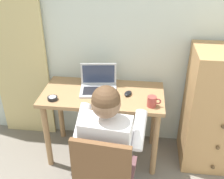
% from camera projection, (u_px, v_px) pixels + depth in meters
% --- Properties ---
extents(wall_back, '(4.80, 0.05, 2.50)m').
position_uv_depth(wall_back, '(156.00, 30.00, 2.54)').
color(wall_back, silver).
rests_on(wall_back, ground_plane).
extents(curtain_panel, '(0.58, 0.03, 2.16)m').
position_uv_depth(curtain_panel, '(16.00, 44.00, 2.71)').
color(curtain_panel, '#CCB77A').
rests_on(curtain_panel, ground_plane).
extents(desk, '(1.14, 0.56, 0.74)m').
position_uv_depth(desk, '(103.00, 104.00, 2.60)').
color(desk, '#9E754C').
rests_on(desk, ground_plane).
extents(dresser, '(0.57, 0.51, 1.20)m').
position_uv_depth(dresser, '(217.00, 110.00, 2.54)').
color(dresser, tan).
rests_on(dresser, ground_plane).
extents(chair, '(0.46, 0.44, 0.86)m').
position_uv_depth(chair, '(105.00, 173.00, 2.03)').
color(chair, brown).
rests_on(chair, ground_plane).
extents(person_seated, '(0.56, 0.61, 1.18)m').
position_uv_depth(person_seated, '(110.00, 139.00, 2.09)').
color(person_seated, '#6B84AD').
rests_on(person_seated, ground_plane).
extents(laptop, '(0.37, 0.29, 0.24)m').
position_uv_depth(laptop, '(98.00, 85.00, 2.57)').
color(laptop, '#B7BABF').
rests_on(laptop, desk).
extents(computer_mouse, '(0.09, 0.11, 0.03)m').
position_uv_depth(computer_mouse, '(128.00, 93.00, 2.50)').
color(computer_mouse, black).
rests_on(computer_mouse, desk).
extents(desk_clock, '(0.09, 0.09, 0.03)m').
position_uv_depth(desk_clock, '(52.00, 98.00, 2.43)').
color(desk_clock, black).
rests_on(desk_clock, desk).
extents(coffee_mug, '(0.12, 0.08, 0.09)m').
position_uv_depth(coffee_mug, '(152.00, 101.00, 2.32)').
color(coffee_mug, '#9E3D38').
rests_on(coffee_mug, desk).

